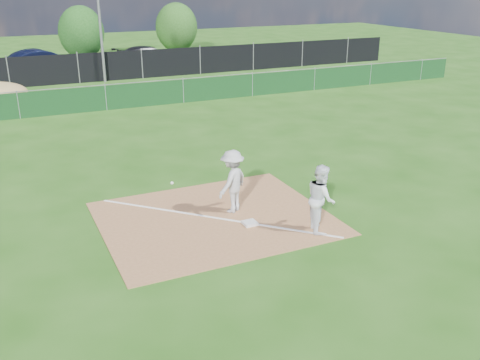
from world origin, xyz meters
The scene contains 14 objects.
ground centered at (0.00, 10.00, 0.00)m, with size 90.00×90.00×0.00m, color #1F4D10.
infield_dirt centered at (0.00, 1.00, 0.01)m, with size 6.00×5.00×0.02m, color #91603A.
foul_line centered at (0.00, 1.00, 0.03)m, with size 0.08×7.00×0.01m, color white.
green_fence centered at (0.00, 15.00, 0.60)m, with size 44.00×0.05×1.20m, color black.
black_fence centered at (0.00, 23.00, 0.90)m, with size 46.00×0.04×1.80m, color black.
parking_lot centered at (0.00, 28.00, 0.01)m, with size 46.00×9.00×0.01m, color black.
light_pole centered at (1.50, 22.70, 4.00)m, with size 0.16×0.16×8.00m, color slate.
first_base centered at (0.69, 0.23, 0.06)m, with size 0.35×0.35×0.07m, color silver.
play_at_first centered at (0.63, 1.23, 0.90)m, with size 2.47×1.18×1.77m.
runner centered at (2.20, -0.78, 0.89)m, with size 0.86×0.67×1.77m, color white.
car_mid centered at (-1.68, 27.26, 0.84)m, with size 1.75×5.03×1.66m, color black.
car_right centered at (5.77, 27.81, 0.74)m, with size 2.03×5.00×1.45m, color black.
tree_mid centered at (1.96, 33.05, 2.14)m, with size 3.50×3.50×4.15m.
tree_right centered at (10.04, 33.89, 2.16)m, with size 3.54×3.54×4.20m.
Camera 1 is at (-4.93, -11.25, 6.12)m, focal length 40.00 mm.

